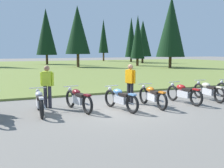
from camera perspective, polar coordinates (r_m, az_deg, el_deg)
ground_plane at (r=10.36m, az=1.30°, el=-5.33°), size 140.00×140.00×0.00m
grass_moorland at (r=34.92m, az=-16.03°, el=3.30°), size 80.00×44.00×0.10m
forest_treeline at (r=40.80m, az=-7.86°, el=10.61°), size 41.88×27.75×8.85m
motorcycle_silver at (r=9.79m, az=-15.23°, el=-3.70°), size 0.62×2.10×0.88m
motorcycle_maroon at (r=10.05m, az=-7.23°, el=-3.22°), size 0.71×2.08×0.88m
motorcycle_sky_blue at (r=10.09m, az=1.81°, el=-3.13°), size 0.72×2.08×0.88m
motorcycle_orange at (r=10.77m, az=8.62°, el=-2.55°), size 0.62×2.10×0.88m
motorcycle_red at (r=11.76m, az=15.09°, el=-1.90°), size 0.62×2.10×0.88m
motorcycle_cream at (r=12.79m, az=19.93°, el=-1.37°), size 0.62×2.10×0.88m
rider_with_back_turned at (r=10.67m, az=-13.70°, el=0.00°), size 0.48×0.37×1.67m
rider_in_hivis_vest at (r=11.27m, az=3.93°, el=0.56°), size 0.34×0.52×1.67m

